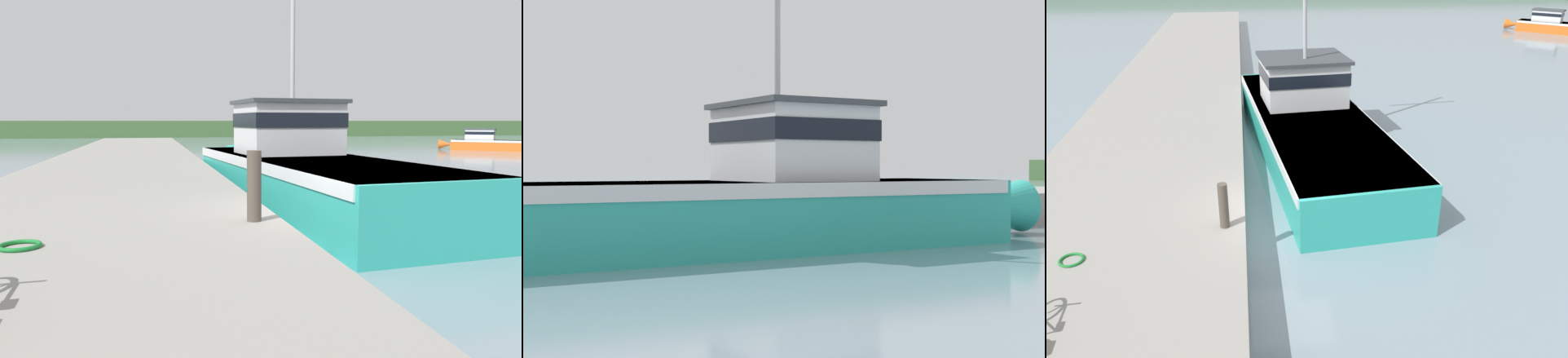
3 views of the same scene
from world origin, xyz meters
The scene contains 1 object.
fishing_boat_main centered at (1.46, 6.52, 1.08)m, with size 4.94×15.49×9.58m.
Camera 2 is at (17.21, -0.26, 1.79)m, focal length 55.00 mm.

